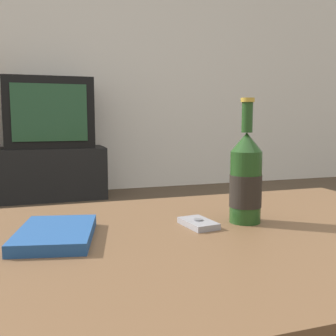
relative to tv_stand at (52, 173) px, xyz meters
The scene contains 7 objects.
back_wall 1.15m from the tv_stand, 46.16° to the left, with size 8.00×0.05×2.60m.
coffee_table 2.75m from the tv_stand, 84.15° to the right, with size 1.20×0.80×0.44m.
tv_stand is the anchor object (origin of this frame).
television 0.51m from the tv_stand, 90.00° to the right, with size 0.71×0.40×0.58m.
beer_bottle 2.72m from the tv_stand, 81.92° to the right, with size 0.08×0.08×0.30m.
cell_phone 2.70m from the tv_stand, 84.49° to the right, with size 0.07×0.11×0.02m.
table_book 2.69m from the tv_stand, 91.32° to the right, with size 0.19×0.25×0.02m.
Camera 1 is at (-0.37, -0.76, 0.69)m, focal length 42.00 mm.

